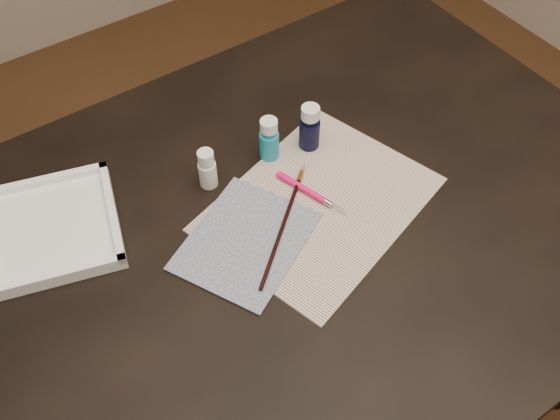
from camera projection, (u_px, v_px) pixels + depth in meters
ground at (280, 404)px, 1.61m from camera, size 3.50×3.50×0.02m
table at (280, 335)px, 1.31m from camera, size 1.30×0.90×0.75m
paper at (319, 204)px, 1.05m from camera, size 0.43×0.38×0.00m
canvas at (246, 241)px, 1.00m from camera, size 0.27×0.25×0.00m
paint_bottle_white at (207, 168)px, 1.05m from camera, size 0.04×0.04×0.08m
paint_bottle_cyan at (269, 139)px, 1.08m from camera, size 0.05×0.05×0.09m
paint_bottle_navy at (310, 127)px, 1.10m from camera, size 0.05×0.05×0.09m
paintbrush at (285, 221)px, 1.01m from camera, size 0.21×0.18×0.01m
craft_knife at (313, 194)px, 1.05m from camera, size 0.06×0.14×0.01m
palette_tray at (51, 228)px, 1.00m from camera, size 0.26×0.26×0.03m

